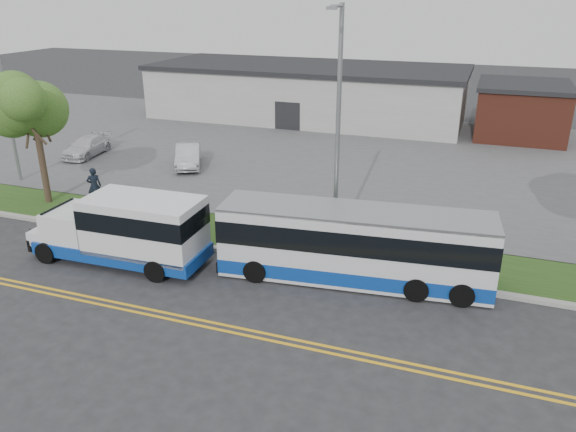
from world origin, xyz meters
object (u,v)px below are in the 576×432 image
at_px(transit_bus, 354,245).
at_px(parked_car_b, 87,146).
at_px(parked_car_a, 188,156).
at_px(streetlight_near, 338,126).
at_px(tree_west, 32,102).
at_px(streetlight_far, 5,102).
at_px(pedestrian, 94,186).
at_px(shuttle_bus, 129,228).

xyz_separation_m(transit_bus, parked_car_b, (-20.00, 10.30, -0.70)).
bearing_deg(transit_bus, parked_car_a, 134.58).
bearing_deg(streetlight_near, tree_west, 178.20).
xyz_separation_m(streetlight_near, streetlight_far, (-19.00, 2.69, -0.76)).
distance_m(streetlight_near, parked_car_b, 20.88).
relative_size(transit_bus, parked_car_b, 2.49).
distance_m(streetlight_near, pedestrian, 13.27).
height_order(streetlight_near, parked_car_a, streetlight_near).
bearing_deg(parked_car_a, pedestrian, -126.19).
distance_m(streetlight_near, parked_car_a, 14.75).
distance_m(tree_west, transit_bus, 16.95).
relative_size(tree_west, transit_bus, 0.69).
bearing_deg(streetlight_near, parked_car_b, 156.37).
xyz_separation_m(tree_west, transit_bus, (16.33, -2.60, -3.74)).
bearing_deg(shuttle_bus, streetlight_far, 149.89).
bearing_deg(pedestrian, parked_car_a, -138.42).
bearing_deg(streetlight_near, pedestrian, 175.26).
xyz_separation_m(transit_bus, parked_car_a, (-12.70, 10.40, -0.63)).
relative_size(tree_west, parked_car_b, 1.71).
bearing_deg(parked_car_b, shuttle_bus, -52.75).
distance_m(shuttle_bus, pedestrian, 7.19).
bearing_deg(shuttle_bus, transit_bus, 9.11).
distance_m(streetlight_far, transit_bus, 21.12).
distance_m(tree_west, streetlight_far, 4.62).
bearing_deg(shuttle_bus, parked_car_a, 107.61).
xyz_separation_m(streetlight_far, shuttle_bus, (11.81, -6.42, -3.01)).
bearing_deg(parked_car_b, pedestrian, -56.04).
relative_size(shuttle_bus, parked_car_b, 1.79).
xyz_separation_m(pedestrian, parked_car_b, (-6.13, 7.13, -0.34)).
bearing_deg(pedestrian, transit_bus, 127.99).
xyz_separation_m(shuttle_bus, pedestrian, (-5.36, 4.78, -0.44)).
relative_size(streetlight_far, pedestrian, 4.32).
height_order(tree_west, parked_car_b, tree_west).
relative_size(shuttle_bus, parked_car_a, 1.81).
height_order(transit_bus, pedestrian, transit_bus).
xyz_separation_m(streetlight_near, transit_bus, (1.33, -2.13, -3.85)).
distance_m(tree_west, parked_car_b, 9.61).
xyz_separation_m(streetlight_near, parked_car_b, (-18.67, 8.17, -4.55)).
height_order(streetlight_far, parked_car_b, streetlight_far).
height_order(transit_bus, parked_car_b, transit_bus).
relative_size(tree_west, shuttle_bus, 0.95).
relative_size(streetlight_near, transit_bus, 0.94).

